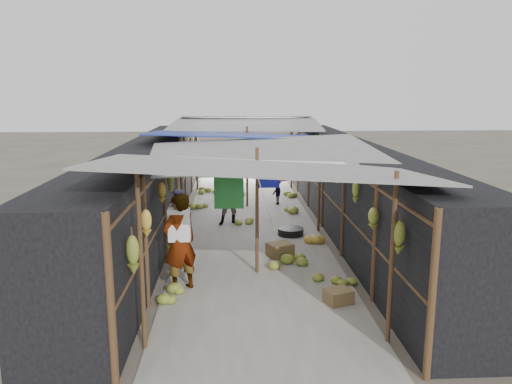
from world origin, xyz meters
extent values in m
plane|color=#6B6356|center=(0.00, 0.00, 0.00)|extent=(80.00, 80.00, 0.00)
cube|color=#9E998E|center=(0.00, 6.50, 0.01)|extent=(3.60, 16.00, 0.02)
cube|color=black|center=(-2.70, 6.50, 1.15)|extent=(1.40, 15.00, 2.30)
cube|color=black|center=(2.70, 6.50, 1.15)|extent=(1.40, 15.00, 2.30)
cube|color=olive|center=(0.57, 3.98, 0.16)|extent=(0.66, 0.61, 0.32)
cube|color=olive|center=(1.35, 1.39, 0.13)|extent=(0.54, 0.49, 0.27)
cube|color=olive|center=(-0.55, 10.86, 0.12)|extent=(0.44, 0.38, 0.25)
cylinder|color=black|center=(1.02, 5.67, 0.10)|extent=(0.67, 0.67, 0.20)
imported|color=white|center=(-1.48, 2.16, 0.94)|extent=(0.82, 0.77, 1.88)
imported|color=#2158A8|center=(-0.50, 6.79, 0.79)|extent=(0.85, 0.71, 1.58)
imported|color=#4E4944|center=(0.98, 9.23, 0.44)|extent=(0.46, 0.63, 0.88)
cylinder|color=brown|center=(-1.80, 0.00, 1.30)|extent=(0.07, 0.07, 2.60)
cylinder|color=brown|center=(1.80, 0.00, 1.30)|extent=(0.07, 0.07, 2.60)
cylinder|color=brown|center=(0.00, 3.00, 1.30)|extent=(0.07, 0.07, 2.60)
cylinder|color=brown|center=(-1.80, 6.00, 1.30)|extent=(0.07, 0.07, 2.60)
cylinder|color=brown|center=(1.80, 6.00, 1.30)|extent=(0.07, 0.07, 2.60)
cylinder|color=brown|center=(0.00, 9.00, 1.30)|extent=(0.07, 0.07, 2.60)
cylinder|color=brown|center=(-1.80, 12.00, 1.30)|extent=(0.07, 0.07, 2.60)
cylinder|color=brown|center=(1.80, 12.00, 1.30)|extent=(0.07, 0.07, 2.60)
cube|color=gray|center=(0.00, 1.00, 2.50)|extent=(5.21, 3.19, 0.52)
cube|color=gray|center=(0.20, 4.20, 2.35)|extent=(5.23, 3.73, 0.50)
cube|color=navy|center=(-0.10, 7.50, 2.45)|extent=(5.40, 3.60, 0.41)
cube|color=gray|center=(0.00, 10.80, 2.55)|extent=(5.37, 3.66, 0.27)
cube|color=gray|center=(0.10, 13.20, 2.65)|extent=(5.00, 1.99, 0.24)
cylinder|color=brown|center=(-2.00, 6.50, 2.05)|extent=(0.06, 15.00, 0.06)
cylinder|color=brown|center=(2.00, 6.50, 2.05)|extent=(0.06, 15.00, 0.06)
cylinder|color=gray|center=(0.00, 6.50, 2.05)|extent=(0.02, 15.00, 0.02)
cube|color=#1A1FAD|center=(0.37, 5.01, 1.72)|extent=(0.55, 0.03, 0.65)
cube|color=#B71C45|center=(0.64, 5.58, 1.75)|extent=(0.50, 0.03, 0.60)
cube|color=#21299A|center=(-0.68, 10.00, 1.75)|extent=(0.65, 0.03, 0.60)
cube|color=#246E2F|center=(-0.57, 3.10, 1.70)|extent=(0.60, 0.03, 0.70)
ellipsoid|color=olive|center=(-1.88, -0.14, 1.48)|extent=(0.18, 0.15, 0.57)
ellipsoid|color=gold|center=(-1.88, 1.01, 1.62)|extent=(0.18, 0.15, 0.46)
ellipsoid|color=gold|center=(-1.88, 2.91, 1.73)|extent=(0.16, 0.13, 0.43)
ellipsoid|color=olive|center=(-1.88, 4.29, 1.71)|extent=(0.16, 0.13, 0.57)
ellipsoid|color=gold|center=(-1.88, 5.67, 1.82)|extent=(0.15, 0.13, 0.42)
ellipsoid|color=olive|center=(-1.88, 7.45, 1.66)|extent=(0.18, 0.15, 0.43)
ellipsoid|color=olive|center=(-1.88, 8.74, 1.71)|extent=(0.18, 0.15, 0.45)
ellipsoid|color=olive|center=(-1.88, 9.90, 1.78)|extent=(0.14, 0.12, 0.45)
ellipsoid|color=olive|center=(-1.88, 12.06, 1.59)|extent=(0.17, 0.14, 0.40)
ellipsoid|color=olive|center=(-1.88, 12.96, 1.72)|extent=(0.16, 0.14, 0.48)
ellipsoid|color=olive|center=(1.88, -0.01, 1.63)|extent=(0.18, 0.15, 0.52)
ellipsoid|color=olive|center=(1.88, 1.28, 1.58)|extent=(0.18, 0.15, 0.40)
ellipsoid|color=olive|center=(1.88, 2.53, 1.79)|extent=(0.14, 0.12, 0.49)
ellipsoid|color=olive|center=(1.88, 4.24, 1.82)|extent=(0.14, 0.12, 0.37)
ellipsoid|color=gold|center=(1.88, 5.56, 1.72)|extent=(0.16, 0.14, 0.56)
ellipsoid|color=olive|center=(1.88, 7.62, 1.71)|extent=(0.16, 0.13, 0.53)
ellipsoid|color=gold|center=(1.88, 9.05, 1.83)|extent=(0.17, 0.15, 0.43)
ellipsoid|color=olive|center=(1.88, 10.06, 1.74)|extent=(0.18, 0.15, 0.36)
ellipsoid|color=olive|center=(1.88, 11.46, 1.73)|extent=(0.19, 0.16, 0.51)
ellipsoid|color=olive|center=(1.88, 13.29, 1.79)|extent=(0.16, 0.13, 0.43)
ellipsoid|color=gold|center=(1.46, 5.05, 0.12)|extent=(0.46, 0.39, 0.23)
ellipsoid|color=olive|center=(-1.70, 4.28, 0.16)|extent=(0.63, 0.54, 0.32)
ellipsoid|color=olive|center=(-0.22, 6.88, 0.12)|extent=(0.48, 0.40, 0.24)
ellipsoid|color=olive|center=(-1.51, 1.76, 0.15)|extent=(0.59, 0.50, 0.30)
ellipsoid|color=olive|center=(-1.32, 11.18, 0.14)|extent=(0.57, 0.48, 0.28)
ellipsoid|color=olive|center=(-1.53, 8.68, 0.13)|extent=(0.51, 0.43, 0.25)
ellipsoid|color=olive|center=(0.69, 3.32, 0.17)|extent=(0.67, 0.57, 0.34)
ellipsoid|color=olive|center=(1.49, 2.15, 0.16)|extent=(0.65, 0.55, 0.33)
ellipsoid|color=olive|center=(1.30, 8.05, 0.13)|extent=(0.53, 0.45, 0.27)
ellipsoid|color=olive|center=(1.59, 10.43, 0.14)|extent=(0.55, 0.46, 0.27)
camera|label=1|loc=(-0.52, -6.77, 3.69)|focal=35.00mm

